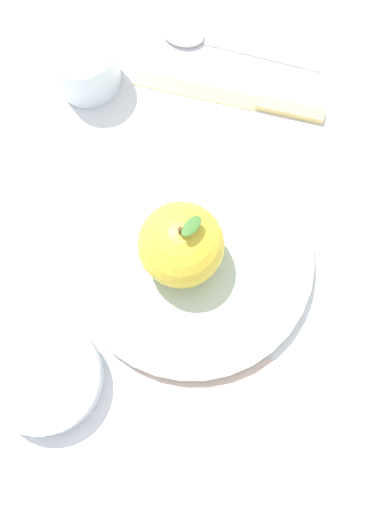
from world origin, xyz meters
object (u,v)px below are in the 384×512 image
object	(u,v)px
knife	(246,100)
spoon	(202,38)
side_bowl	(44,377)
apple	(181,245)
linen_napkin	(217,417)
dinner_plate	(192,258)
cup	(84,63)

from	to	relation	value
knife	spoon	distance (m)	0.09
side_bowl	spoon	bearing A→B (deg)	50.90
apple	linen_napkin	distance (m)	0.17
side_bowl	knife	bearing A→B (deg)	39.08
dinner_plate	knife	distance (m)	0.19
spoon	linen_napkin	size ratio (longest dim) A/B	0.86
cup	knife	world-z (taller)	cup
side_bowl	spoon	distance (m)	0.40
side_bowl	knife	world-z (taller)	side_bowl
dinner_plate	knife	xyz separation A→B (m)	(0.11, 0.15, -0.01)
apple	side_bowl	world-z (taller)	apple
apple	cup	bearing A→B (deg)	99.61
linen_napkin	apple	bearing A→B (deg)	85.33
knife	dinner_plate	bearing A→B (deg)	-125.35
cup	spoon	world-z (taller)	cup
side_bowl	knife	distance (m)	0.35
linen_napkin	side_bowl	bearing A→B (deg)	150.10
apple	knife	xyz separation A→B (m)	(0.12, 0.15, -0.06)
cup	linen_napkin	world-z (taller)	cup
apple	spoon	distance (m)	0.26
spoon	linen_napkin	distance (m)	0.41
knife	side_bowl	bearing A→B (deg)	-140.92
dinner_plate	spoon	distance (m)	0.25
knife	spoon	size ratio (longest dim) A/B	1.15
cup	knife	bearing A→B (deg)	-25.87
apple	side_bowl	distance (m)	0.18
apple	cup	world-z (taller)	apple
side_bowl	spoon	size ratio (longest dim) A/B	0.66
knife	linen_napkin	world-z (taller)	knife
dinner_plate	apple	distance (m)	0.05
apple	linen_napkin	size ratio (longest dim) A/B	0.50
apple	cup	xyz separation A→B (m)	(-0.04, 0.22, -0.02)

